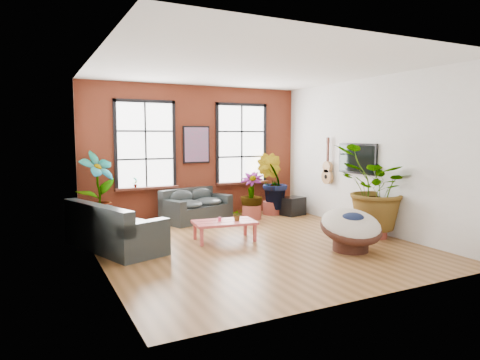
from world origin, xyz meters
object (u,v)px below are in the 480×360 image
Objects in this scene: sofa_back at (195,206)px; sofa_left at (112,228)px; coffee_table at (224,223)px; papasan_chair at (351,228)px.

sofa_left reaches higher than sofa_back.
sofa_left is (-2.43, -1.92, 0.04)m from sofa_back.
papasan_chair is at bearing -37.61° from coffee_table.
papasan_chair is (1.61, -4.08, 0.08)m from sofa_back.
coffee_table is (-0.21, -2.27, -0.01)m from sofa_back.
coffee_table is 2.57m from papasan_chair.
sofa_left is 2.25m from coffee_table.
sofa_back is at bearing -71.00° from sofa_left.
sofa_left is at bearing 167.59° from papasan_chair.
papasan_chair is (4.04, -2.17, 0.04)m from sofa_left.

